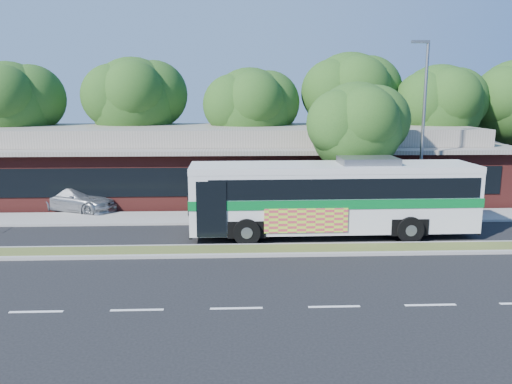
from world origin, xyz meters
TOP-DOWN VIEW (x-y plane):
  - ground at (0.00, 0.00)m, footprint 120.00×120.00m
  - median_strip at (0.00, 0.60)m, footprint 26.00×1.10m
  - sidewalk at (0.00, 6.40)m, footprint 44.00×2.60m
  - plaza_building at (0.00, 12.99)m, footprint 33.20×11.20m
  - lamp_post at (9.56, 6.00)m, footprint 0.93×0.18m
  - tree_bg_a at (-14.58, 15.14)m, footprint 6.47×5.80m
  - tree_bg_b at (-6.57, 16.14)m, footprint 6.69×6.00m
  - tree_bg_c at (1.40, 15.13)m, footprint 6.24×5.60m
  - tree_bg_d at (8.45, 16.15)m, footprint 6.91×6.20m
  - tree_bg_e at (14.42, 15.14)m, footprint 6.47×5.80m
  - transit_bus at (4.47, 2.97)m, footprint 12.99×3.18m
  - sedan at (-9.00, 8.50)m, footprint 5.47×3.83m
  - sidewalk_tree at (6.52, 6.31)m, footprint 5.22×4.68m

SIDE VIEW (x-z plane):
  - ground at x=0.00m, z-range 0.00..0.00m
  - sidewalk at x=0.00m, z-range 0.00..0.12m
  - median_strip at x=0.00m, z-range 0.00..0.15m
  - sedan at x=-9.00m, z-range 0.00..1.47m
  - transit_bus at x=4.47m, z-range 0.21..3.84m
  - plaza_building at x=0.00m, z-range -0.10..4.35m
  - sidewalk_tree at x=6.52m, z-range 1.31..8.39m
  - lamp_post at x=9.56m, z-range 0.37..9.44m
  - tree_bg_c at x=1.40m, z-range 1.46..9.72m
  - tree_bg_e at x=14.42m, z-range 1.49..10.00m
  - tree_bg_a at x=-14.58m, z-range 1.55..10.18m
  - tree_bg_b at x=-6.57m, z-range 1.64..10.64m
  - tree_bg_d at x=8.45m, z-range 1.73..11.10m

